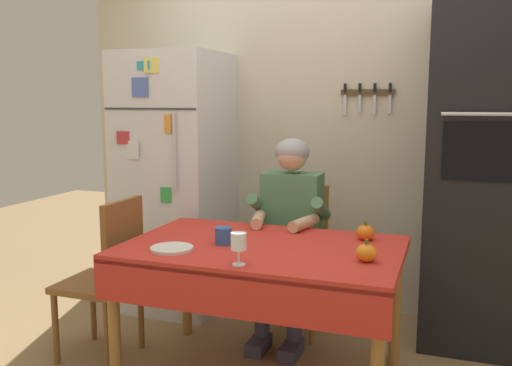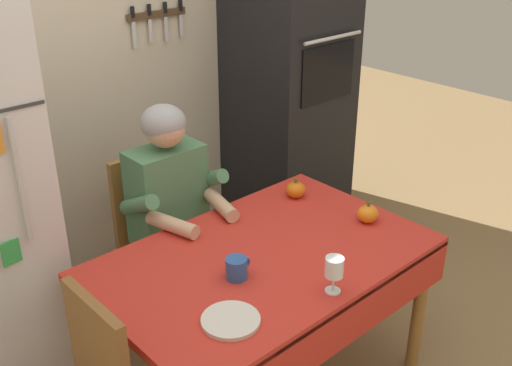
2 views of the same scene
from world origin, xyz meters
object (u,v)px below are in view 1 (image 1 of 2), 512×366
Objects in this scene: seated_person at (289,222)px; coffee_mug at (224,236)px; refrigerator at (176,182)px; wall_oven at (479,172)px; dining_table at (261,262)px; wine_glass at (239,243)px; pumpkin_large at (366,253)px; serving_tray at (172,248)px; chair_behind_person at (297,250)px; chair_left_side at (109,272)px; pumpkin_medium at (365,232)px.

seated_person reaches higher than coffee_mug.
refrigerator is 0.86× the size of wall_oven.
dining_table is at bearing -42.91° from refrigerator.
wall_oven is at bearing 50.84° from wine_glass.
wine_glass is at bearing -129.16° from wall_oven.
dining_table is 0.39m from wine_glass.
pumpkin_large is at bearing -33.24° from refrigerator.
seated_person is 8.31× the size of wine_glass.
serving_tray is at bearing -141.45° from wall_oven.
wall_oven is 1.65m from wine_glass.
chair_behind_person reaches higher than pumpkin_large.
chair_behind_person is at bearing 122.83° from pumpkin_large.
wall_oven reaches higher than serving_tray.
chair_behind_person reaches higher than serving_tray.
chair_left_side is 6.21× the size of wine_glass.
seated_person is at bearing 75.60° from coffee_mug.
wine_glass is (0.97, -1.23, -0.06)m from refrigerator.
chair_behind_person is 4.38× the size of serving_tray.
chair_behind_person is at bearing -5.61° from refrigerator.
refrigerator is 17.35× the size of pumpkin_large.
pumpkin_large is (1.45, -0.07, 0.27)m from chair_left_side.
wine_glass is at bearing -51.85° from refrigerator.
pumpkin_medium is 1.01m from serving_tray.
serving_tray is at bearing -113.45° from seated_person.
dining_table is (-1.05, -0.92, -0.39)m from wall_oven.
serving_tray is (-0.36, -1.02, 0.24)m from chair_behind_person.
chair_behind_person and chair_left_side have the same top height.
pumpkin_large is 0.40m from pumpkin_medium.
seated_person reaches higher than wine_glass.
dining_table is 1.51× the size of chair_left_side.
refrigerator is at bearing 146.76° from pumpkin_large.
seated_person is 0.96m from wine_glass.
wall_oven is 1.21m from chair_behind_person.
dining_table is at bearing -147.88° from pumpkin_medium.
refrigerator reaches higher than wine_glass.
refrigerator is at bearing -178.86° from wall_oven.
chair_behind_person is at bearing -173.13° from wall_oven.
chair_behind_person is 9.08× the size of pumpkin_medium.
pumpkin_medium is (0.67, 0.33, -0.00)m from coffee_mug.
pumpkin_large is at bearing 25.38° from wine_glass.
refrigerator is 1.32m from dining_table.
chair_behind_person reaches higher than wine_glass.
pumpkin_large is at bearing -10.03° from dining_table.
chair_left_side is at bearing -178.47° from dining_table.
chair_left_side is at bearing -166.74° from pumpkin_medium.
dining_table is at bearing -87.89° from chair_behind_person.
wall_oven reaches higher than coffee_mug.
pumpkin_large is at bearing 7.75° from serving_tray.
wall_oven reaches higher than refrigerator.
wall_oven is 2.23m from chair_left_side.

